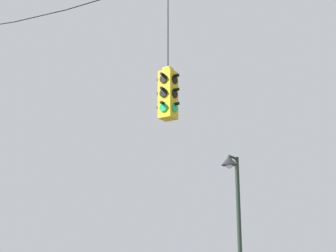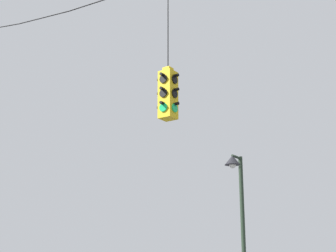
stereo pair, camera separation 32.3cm
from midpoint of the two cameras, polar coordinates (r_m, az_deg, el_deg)
traffic_light_over_intersection at (r=11.75m, az=0.79°, el=3.60°), size 0.58×0.58×3.62m
street_lamp at (r=14.45m, az=8.43°, el=-8.39°), size 0.44×0.76×4.70m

